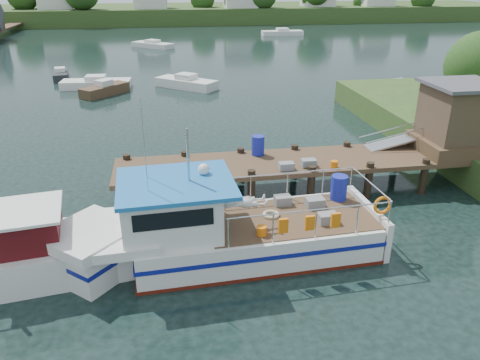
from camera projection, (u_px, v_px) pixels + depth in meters
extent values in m
plane|color=black|center=(257.00, 192.00, 20.41)|extent=(160.00, 160.00, 0.00)
cylinder|color=#332114|center=(472.00, 109.00, 27.31)|extent=(0.50, 0.50, 3.05)
sphere|color=#264719|center=(480.00, 66.00, 26.33)|extent=(3.90, 3.90, 3.90)
cube|color=#344E20|center=(176.00, 14.00, 95.69)|extent=(140.00, 24.00, 3.00)
cylinder|color=#332114|center=(25.00, 13.00, 86.68)|extent=(0.60, 0.60, 4.20)
cylinder|color=#332114|center=(84.00, 13.00, 84.60)|extent=(0.60, 0.60, 4.80)
cylinder|color=#332114|center=(146.00, 16.00, 88.43)|extent=(0.60, 0.60, 3.00)
sphere|color=#264719|center=(145.00, 4.00, 87.53)|extent=(3.96, 3.96, 3.96)
cylinder|color=#332114|center=(203.00, 13.00, 91.76)|extent=(0.60, 0.60, 3.60)
cylinder|color=#332114|center=(262.00, 12.00, 89.68)|extent=(0.60, 0.60, 4.20)
cylinder|color=#332114|center=(314.00, 9.00, 93.02)|extent=(0.60, 0.60, 4.80)
cylinder|color=#332114|center=(362.00, 13.00, 96.84)|extent=(0.60, 0.60, 3.00)
sphere|color=#264719|center=(363.00, 1.00, 95.95)|extent=(3.96, 3.96, 3.96)
cylinder|color=#332114|center=(421.00, 12.00, 94.76)|extent=(0.60, 0.60, 3.60)
cube|color=silver|center=(57.00, 3.00, 85.92)|extent=(6.00, 5.00, 3.00)
cube|color=silver|center=(150.00, 2.00, 87.57)|extent=(6.00, 5.00, 3.00)
cube|color=silver|center=(241.00, 2.00, 89.22)|extent=(6.00, 5.00, 3.00)
cube|color=silver|center=(318.00, 0.00, 93.43)|extent=(6.00, 5.00, 3.00)
cube|color=silver|center=(376.00, 0.00, 94.33)|extent=(6.00, 5.00, 3.00)
cube|color=#4D3724|center=(3.00, 28.00, 73.58)|extent=(2.20, 20.00, 0.25)
cube|color=#4D3724|center=(303.00, 162.00, 20.18)|extent=(16.00, 3.00, 0.20)
cylinder|color=black|center=(125.00, 201.00, 18.15)|extent=(0.32, 0.32, 1.90)
cylinder|color=black|center=(128.00, 175.00, 20.49)|extent=(0.32, 0.32, 1.90)
cylinder|color=black|center=(189.00, 196.00, 18.52)|extent=(0.32, 0.32, 1.90)
cylinder|color=black|center=(186.00, 171.00, 20.87)|extent=(0.32, 0.32, 1.90)
cylinder|color=black|center=(251.00, 192.00, 18.90)|extent=(0.32, 0.32, 1.90)
cylinder|color=black|center=(241.00, 168.00, 21.24)|extent=(0.32, 0.32, 1.90)
cylinder|color=black|center=(311.00, 188.00, 19.27)|extent=(0.32, 0.32, 1.90)
cylinder|color=black|center=(294.00, 165.00, 21.62)|extent=(0.32, 0.32, 1.90)
cylinder|color=black|center=(368.00, 184.00, 19.65)|extent=(0.32, 0.32, 1.90)
cylinder|color=black|center=(345.00, 161.00, 22.00)|extent=(0.32, 0.32, 1.90)
cylinder|color=black|center=(423.00, 180.00, 20.02)|extent=(0.32, 0.32, 1.90)
cylinder|color=black|center=(395.00, 158.00, 22.37)|extent=(0.32, 0.32, 1.90)
cylinder|color=black|center=(476.00, 176.00, 20.40)|extent=(0.32, 0.32, 1.90)
cylinder|color=black|center=(443.00, 155.00, 22.75)|extent=(0.32, 0.32, 1.90)
cube|color=#4D3724|center=(453.00, 144.00, 21.08)|extent=(3.20, 3.00, 0.60)
cube|color=#483828|center=(459.00, 114.00, 20.51)|extent=(2.60, 2.60, 2.40)
cube|color=#47474C|center=(465.00, 84.00, 19.99)|extent=(3.00, 3.00, 0.15)
cube|color=#A5A8AD|center=(396.00, 141.00, 21.56)|extent=(3.34, 0.90, 0.79)
cylinder|color=silver|center=(401.00, 134.00, 21.00)|extent=(3.34, 0.05, 0.76)
cylinder|color=silver|center=(393.00, 128.00, 21.72)|extent=(3.34, 0.05, 0.76)
cube|color=slate|center=(286.00, 166.00, 19.03)|extent=(0.60, 0.40, 0.30)
cube|color=slate|center=(309.00, 163.00, 19.36)|extent=(0.60, 0.40, 0.30)
cylinder|color=orange|center=(334.00, 164.00, 19.24)|extent=(0.30, 0.30, 0.28)
cylinder|color=#1722A1|center=(258.00, 145.00, 20.51)|extent=(0.56, 0.56, 0.85)
cube|color=silver|center=(254.00, 237.00, 15.73)|extent=(8.02, 3.53, 1.21)
cube|color=silver|center=(93.00, 255.00, 14.71)|extent=(3.15, 3.15, 1.21)
cube|color=silver|center=(89.00, 234.00, 14.41)|extent=(3.44, 3.45, 0.37)
cube|color=silver|center=(124.00, 232.00, 14.62)|extent=(2.24, 3.09, 0.31)
cube|color=navy|center=(254.00, 233.00, 15.67)|extent=(8.12, 3.58, 0.15)
cube|color=navy|center=(92.00, 251.00, 14.65)|extent=(3.20, 3.20, 0.15)
cube|color=#54160C|center=(254.00, 251.00, 15.95)|extent=(8.12, 3.56, 0.15)
cube|color=#4D3724|center=(291.00, 217.00, 15.73)|extent=(5.80, 3.11, 0.04)
cube|color=silver|center=(367.00, 222.00, 16.49)|extent=(0.36, 3.15, 1.42)
cube|color=silver|center=(170.00, 208.00, 14.64)|extent=(3.07, 2.87, 1.57)
cube|color=black|center=(173.00, 220.00, 13.29)|extent=(2.31, 0.16, 0.52)
cube|color=black|center=(167.00, 182.00, 15.75)|extent=(2.31, 0.16, 0.52)
cube|color=black|center=(121.00, 204.00, 14.23)|extent=(0.13, 1.89, 0.52)
cube|color=#1D69B5|center=(176.00, 183.00, 14.35)|extent=(3.71, 3.21, 0.13)
cylinder|color=silver|center=(188.00, 155.00, 14.07)|extent=(0.09, 0.09, 1.68)
cylinder|color=silver|center=(145.00, 151.00, 13.18)|extent=(0.03, 0.03, 2.52)
cylinder|color=silver|center=(144.00, 139.00, 14.12)|extent=(0.03, 0.03, 2.52)
sphere|color=silver|center=(204.00, 169.00, 14.82)|extent=(0.40, 0.40, 0.38)
cylinder|color=silver|center=(312.00, 210.00, 14.07)|extent=(5.24, 0.30, 0.05)
cylinder|color=silver|center=(284.00, 174.00, 16.66)|extent=(5.24, 0.30, 0.05)
cylinder|color=silver|center=(371.00, 183.00, 15.88)|extent=(0.19, 2.88, 0.05)
cylinder|color=silver|center=(228.00, 234.00, 13.77)|extent=(0.05, 0.05, 1.00)
cylinder|color=silver|center=(213.00, 193.00, 16.36)|extent=(0.05, 0.05, 1.00)
cylinder|color=silver|center=(273.00, 229.00, 14.03)|extent=(0.05, 0.05, 1.00)
cylinder|color=silver|center=(251.00, 189.00, 16.63)|extent=(0.05, 0.05, 1.00)
cylinder|color=silver|center=(316.00, 224.00, 14.30)|extent=(0.05, 0.05, 1.00)
cylinder|color=silver|center=(287.00, 186.00, 16.89)|extent=(0.05, 0.05, 1.00)
cylinder|color=silver|center=(357.00, 220.00, 14.57)|extent=(0.05, 0.05, 1.00)
cylinder|color=silver|center=(323.00, 183.00, 17.16)|extent=(0.05, 0.05, 1.00)
cylinder|color=silver|center=(389.00, 216.00, 14.78)|extent=(0.05, 0.05, 1.00)
cylinder|color=silver|center=(351.00, 180.00, 17.37)|extent=(0.05, 0.05, 1.00)
cube|color=slate|center=(328.00, 218.00, 15.30)|extent=(0.65, 0.45, 0.34)
cube|color=slate|center=(315.00, 203.00, 16.33)|extent=(0.65, 0.45, 0.34)
cube|color=slate|center=(283.00, 200.00, 16.50)|extent=(0.60, 0.43, 0.34)
cylinder|color=#1722A1|center=(339.00, 188.00, 16.80)|extent=(0.62, 0.62, 0.92)
cylinder|color=orange|center=(262.00, 231.00, 14.58)|extent=(0.33, 0.33, 0.31)
torus|color=#BFB28C|center=(271.00, 215.00, 15.77)|extent=(0.62, 0.62, 0.13)
torus|color=orange|center=(383.00, 205.00, 15.31)|extent=(0.65, 0.14, 0.65)
cube|color=orange|center=(283.00, 226.00, 14.05)|extent=(0.30, 0.12, 0.47)
cube|color=orange|center=(310.00, 223.00, 14.21)|extent=(0.30, 0.12, 0.47)
cube|color=orange|center=(336.00, 220.00, 14.37)|extent=(0.30, 0.12, 0.47)
imported|color=silver|center=(238.00, 202.00, 14.71)|extent=(0.47, 0.69, 1.85)
cube|color=silver|center=(11.00, 261.00, 14.48)|extent=(7.70, 3.75, 1.14)
cube|color=#420B0E|center=(25.00, 228.00, 14.20)|extent=(2.32, 2.32, 1.08)
cube|color=silver|center=(21.00, 211.00, 13.97)|extent=(2.57, 2.57, 0.09)
cube|color=#4D3724|center=(105.00, 90.00, 36.79)|extent=(3.76, 3.93, 0.75)
cube|color=silver|center=(104.00, 83.00, 36.56)|extent=(1.49, 1.50, 0.48)
cube|color=silver|center=(282.00, 33.00, 73.10)|extent=(6.42, 2.29, 0.69)
cube|color=silver|center=(282.00, 29.00, 72.89)|extent=(1.82, 1.57, 0.44)
cube|color=silver|center=(96.00, 84.00, 39.05)|extent=(5.74, 2.27, 0.66)
cube|color=silver|center=(95.00, 78.00, 38.85)|extent=(1.66, 1.45, 0.42)
cube|color=silver|center=(186.00, 83.00, 39.03)|extent=(5.24, 4.87, 0.75)
cube|color=silver|center=(186.00, 77.00, 38.80)|extent=(1.97, 1.95, 0.48)
cube|color=silver|center=(396.00, 92.00, 35.97)|extent=(8.37, 4.04, 0.80)
cube|color=silver|center=(397.00, 84.00, 35.73)|extent=(2.54, 2.28, 0.52)
cube|color=silver|center=(153.00, 45.00, 60.78)|extent=(5.62, 5.41, 0.63)
cube|color=silver|center=(152.00, 41.00, 60.58)|extent=(2.15, 2.13, 0.40)
cube|color=black|center=(61.00, 75.00, 42.54)|extent=(1.80, 3.80, 0.64)
cube|color=silver|center=(60.00, 70.00, 42.35)|extent=(1.03, 1.15, 0.41)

